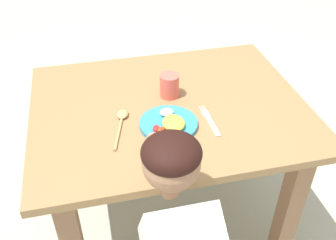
{
  "coord_description": "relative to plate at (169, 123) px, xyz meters",
  "views": [
    {
      "loc": [
        -0.29,
        -1.21,
        1.55
      ],
      "look_at": [
        -0.03,
        -0.12,
        0.7
      ],
      "focal_mm": 40.99,
      "sensor_mm": 36.0,
      "label": 1
    }
  ],
  "objects": [
    {
      "name": "spoon",
      "position": [
        -0.17,
        0.07,
        -0.01
      ],
      "size": [
        0.09,
        0.23,
        0.02
      ],
      "rotation": [
        0.0,
        0.0,
        1.3
      ],
      "color": "tan",
      "rests_on": "dining_table"
    },
    {
      "name": "plate",
      "position": [
        0.0,
        0.0,
        0.0
      ],
      "size": [
        0.21,
        0.21,
        0.05
      ],
      "color": "teal",
      "rests_on": "dining_table"
    },
    {
      "name": "dining_table",
      "position": [
        0.03,
        0.14,
        -0.14
      ],
      "size": [
        1.07,
        0.85,
        0.68
      ],
      "color": "olive",
      "rests_on": "ground_plane"
    },
    {
      "name": "drinking_cup",
      "position": [
        0.05,
        0.2,
        0.03
      ],
      "size": [
        0.08,
        0.08,
        0.09
      ],
      "primitive_type": "cylinder",
      "color": "#EB5C4E",
      "rests_on": "dining_table"
    },
    {
      "name": "ground_plane",
      "position": [
        0.03,
        0.14,
        -0.69
      ],
      "size": [
        8.0,
        8.0,
        0.0
      ],
      "primitive_type": "plane",
      "color": "#A9AC99"
    },
    {
      "name": "fork",
      "position": [
        0.15,
        -0.01,
        -0.01
      ],
      "size": [
        0.03,
        0.19,
        0.01
      ],
      "rotation": [
        0.0,
        0.0,
        1.6
      ],
      "color": "silver",
      "rests_on": "dining_table"
    }
  ]
}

